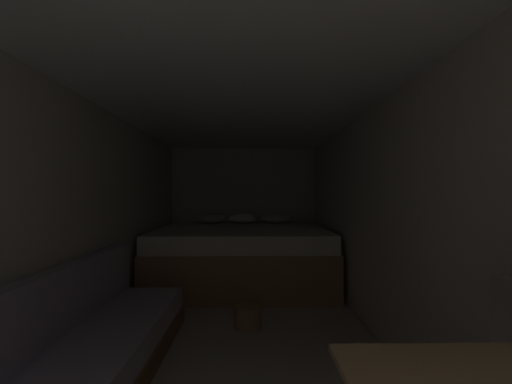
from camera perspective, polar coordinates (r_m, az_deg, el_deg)
name	(u,v)px	position (r m, az deg, el deg)	size (l,w,h in m)	color
ground_plane	(235,347)	(2.76, -4.09, -27.82)	(7.23, 7.23, 0.00)	#B2A893
wall_back	(244,208)	(5.09, -2.38, -3.09)	(2.56, 0.05, 2.06)	beige
wall_left	(83,223)	(2.83, -30.58, -5.20)	(0.05, 5.23, 2.06)	beige
wall_right	(385,223)	(2.70, 23.78, -5.45)	(0.05, 5.23, 2.06)	beige
ceiling_slab	(235,96)	(2.58, -4.07, 18.05)	(2.56, 5.23, 0.05)	white
bed	(242,255)	(4.25, -2.73, -12.16)	(2.34, 1.72, 0.95)	#9E7247
wicker_basket	(247,316)	(3.05, -1.68, -22.92)	(0.26, 0.26, 0.21)	olive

